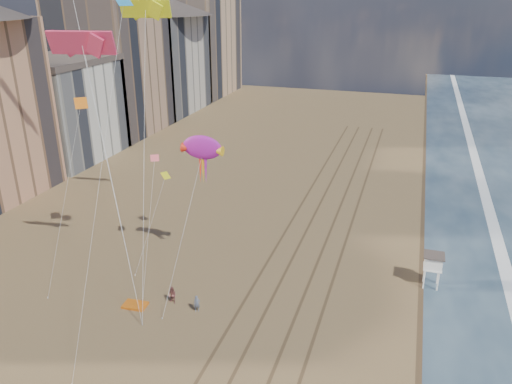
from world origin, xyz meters
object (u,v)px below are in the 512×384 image
lifeguard_stand (433,262)px  show_kite (202,148)px  kite_flyer_a (197,304)px  kite_flyer_b (172,295)px  grounded_kite (135,305)px

lifeguard_stand → show_kite: bearing=-168.2°
lifeguard_stand → kite_flyer_a: size_ratio=2.20×
show_kite → kite_flyer_b: size_ratio=9.36×
grounded_kite → kite_flyer_a: (5.82, 1.09, 0.68)m
lifeguard_stand → kite_flyer_b: lifeguard_stand is taller
kite_flyer_a → kite_flyer_b: kite_flyer_b is taller
grounded_kite → kite_flyer_a: bearing=6.8°
lifeguard_stand → show_kite: show_kite is taller
grounded_kite → kite_flyer_a: size_ratio=1.36×
kite_flyer_a → lifeguard_stand: bearing=-3.3°
lifeguard_stand → grounded_kite: (-26.20, -12.04, -2.60)m
kite_flyer_a → kite_flyer_b: bearing=138.9°
show_kite → kite_flyer_a: size_ratio=10.10×
lifeguard_stand → grounded_kite: 28.95m
show_kite → kite_flyer_a: bearing=-75.3°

